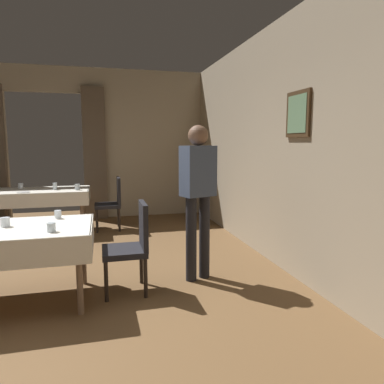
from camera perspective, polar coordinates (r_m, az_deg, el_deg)
wall_right at (r=3.96m, az=18.97°, el=7.06°), size 0.16×8.40×3.00m
wall_back at (r=7.56m, az=-22.44°, el=7.22°), size 6.40×0.27×3.00m
dining_table_mid at (r=3.73m, az=-27.10°, el=-6.42°), size 1.47×0.96×0.75m
dining_table_far at (r=6.50m, az=-22.98°, el=-0.37°), size 1.54×0.93×0.75m
chair_mid_right at (r=3.71m, az=-9.58°, el=-8.08°), size 0.44×0.44×0.93m
chair_far_right at (r=6.42m, az=-12.71°, el=-1.39°), size 0.44×0.44×0.93m
glass_mid_a at (r=3.38m, az=-21.69°, el=-5.31°), size 0.08×0.08×0.08m
glass_mid_b at (r=3.76m, az=-27.84°, el=-4.30°), size 0.08×0.08×0.09m
glass_mid_c at (r=3.94m, az=-20.75°, el=-3.39°), size 0.07×0.07×0.09m
plate_far_a at (r=6.23m, az=-25.50°, el=-0.02°), size 0.20×0.20×0.01m
glass_far_b at (r=6.76m, az=-25.84°, el=0.89°), size 0.08×0.08×0.10m
glass_far_c at (r=6.37m, az=-21.17°, el=0.87°), size 0.07×0.07×0.12m
glass_far_d at (r=6.23m, az=-17.95°, el=0.78°), size 0.08×0.08×0.10m
person_diner_standing_aside at (r=3.89m, az=0.97°, el=0.43°), size 0.41×0.33×1.72m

